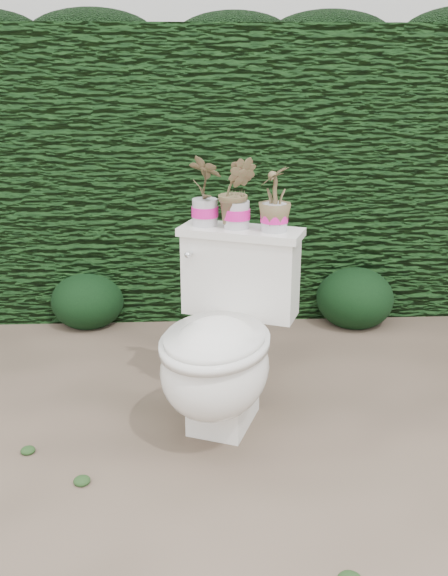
{
  "coord_description": "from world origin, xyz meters",
  "views": [
    {
      "loc": [
        -0.2,
        -2.33,
        1.42
      ],
      "look_at": [
        -0.08,
        0.11,
        0.55
      ],
      "focal_mm": 40.0,
      "sensor_mm": 36.0,
      "label": 1
    }
  ],
  "objects_px": {
    "toilet": "(222,346)",
    "potted_plant_center": "(237,195)",
    "potted_plant_right": "(275,201)",
    "potted_plant_left": "(205,192)"
  },
  "relations": [
    {
      "from": "toilet",
      "to": "potted_plant_center",
      "type": "xyz_separation_m",
      "value": [
        0.07,
        0.23,
        0.56
      ]
    },
    {
      "from": "potted_plant_right",
      "to": "potted_plant_left",
      "type": "bearing_deg",
      "value": -91.28
    },
    {
      "from": "toilet",
      "to": "potted_plant_left",
      "type": "distance_m",
      "value": 0.63
    },
    {
      "from": "toilet",
      "to": "potted_plant_center",
      "type": "relative_size",
      "value": 2.91
    },
    {
      "from": "potted_plant_center",
      "to": "potted_plant_right",
      "type": "bearing_deg",
      "value": -13.57
    },
    {
      "from": "potted_plant_left",
      "to": "potted_plant_center",
      "type": "distance_m",
      "value": 0.14
    },
    {
      "from": "potted_plant_left",
      "to": "potted_plant_center",
      "type": "relative_size",
      "value": 1.01
    },
    {
      "from": "potted_plant_right",
      "to": "potted_plant_center",
      "type": "bearing_deg",
      "value": -91.28
    },
    {
      "from": "toilet",
      "to": "potted_plant_center",
      "type": "bearing_deg",
      "value": 94.55
    },
    {
      "from": "toilet",
      "to": "potted_plant_left",
      "type": "relative_size",
      "value": 2.89
    }
  ]
}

